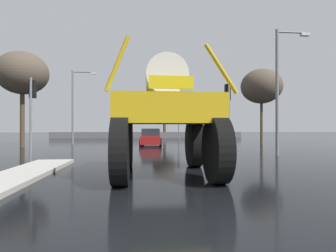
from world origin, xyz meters
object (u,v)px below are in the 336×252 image
object	(u,v)px
sedan_ahead	(151,137)
traffic_signal_near_right	(228,103)
streetlight_far_left	(75,102)
bare_tree_right	(261,86)
streetlight_near_right	(280,85)
oversize_sprayer	(165,118)
bare_tree_far_center	(165,109)
bare_tree_left	(22,74)
traffic_signal_near_left	(32,101)
traffic_signal_far_left	(179,120)

from	to	relation	value
sedan_ahead	traffic_signal_near_right	world-z (taller)	traffic_signal_near_right
streetlight_far_left	bare_tree_right	world-z (taller)	bare_tree_right
traffic_signal_near_right	bare_tree_right	distance (m)	13.33
streetlight_near_right	oversize_sprayer	bearing A→B (deg)	-142.34
bare_tree_far_center	sedan_ahead	bearing A→B (deg)	-98.46
sedan_ahead	bare_tree_left	xyz separation A→B (m)	(-10.59, -1.17, 5.33)
traffic_signal_near_left	streetlight_near_right	size ratio (longest dim) A/B	0.54
traffic_signal_far_left	sedan_ahead	bearing A→B (deg)	-114.00
traffic_signal_near_left	streetlight_far_left	world-z (taller)	streetlight_far_left
traffic_signal_near_left	bare_tree_far_center	distance (m)	28.76
traffic_signal_near_right	bare_tree_right	size ratio (longest dim) A/B	0.55
streetlight_far_left	traffic_signal_near_right	bearing A→B (deg)	-50.20
sedan_ahead	traffic_signal_near_left	size ratio (longest dim) A/B	1.05
streetlight_far_left	bare_tree_left	distance (m)	5.25
oversize_sprayer	bare_tree_left	xyz separation A→B (m)	(-10.68, 13.50, 4.07)
traffic_signal_near_right	traffic_signal_far_left	size ratio (longest dim) A/B	1.16
traffic_signal_near_right	streetlight_near_right	distance (m)	4.15
traffic_signal_near_right	traffic_signal_far_left	xyz separation A→B (m)	(-0.13, 18.59, -0.41)
sedan_ahead	bare_tree_left	distance (m)	11.92
traffic_signal_near_left	bare_tree_right	world-z (taller)	bare_tree_right
traffic_signal_near_left	traffic_signal_far_left	bearing A→B (deg)	63.00
sedan_ahead	traffic_signal_far_left	size ratio (longest dim) A/B	1.24
oversize_sprayer	sedan_ahead	distance (m)	14.72
traffic_signal_far_left	streetlight_far_left	xyz separation A→B (m)	(-10.78, -5.50, 1.56)
traffic_signal_near_right	bare_tree_far_center	distance (m)	27.51
traffic_signal_far_left	streetlight_near_right	bearing A→B (deg)	-77.55
bare_tree_left	streetlight_near_right	bearing A→B (deg)	-24.04
sedan_ahead	traffic_signal_near_right	size ratio (longest dim) A/B	1.06
traffic_signal_far_left	streetlight_far_left	size ratio (longest dim) A/B	0.48
traffic_signal_near_left	streetlight_far_left	size ratio (longest dim) A/B	0.56
oversize_sprayer	streetlight_near_right	xyz separation A→B (m)	(7.17, 5.53, 2.16)
streetlight_near_right	bare_tree_right	bearing A→B (deg)	71.33
traffic_signal_near_right	bare_tree_left	distance (m)	17.43
sedan_ahead	streetlight_near_right	size ratio (longest dim) A/B	0.57
oversize_sprayer	bare_tree_right	bearing A→B (deg)	-35.44
traffic_signal_near_right	bare_tree_far_center	xyz separation A→B (m)	(-1.15, 27.45, 1.49)
traffic_signal_near_right	bare_tree_far_center	size ratio (longest dim) A/B	0.66
sedan_ahead	streetlight_near_right	distance (m)	12.15
traffic_signal_near_right	streetlight_near_right	world-z (taller)	streetlight_near_right
bare_tree_left	bare_tree_right	world-z (taller)	bare_tree_left
sedan_ahead	streetlight_near_right	xyz separation A→B (m)	(7.25, -9.13, 3.42)
traffic_signal_near_right	bare_tree_right	world-z (taller)	bare_tree_right
oversize_sprayer	streetlight_near_right	distance (m)	9.31
streetlight_near_right	bare_tree_left	xyz separation A→B (m)	(-17.85, 7.96, 1.91)
oversize_sprayer	traffic_signal_near_left	world-z (taller)	oversize_sprayer
oversize_sprayer	sedan_ahead	bearing A→B (deg)	-0.53
streetlight_near_right	sedan_ahead	bearing A→B (deg)	128.45
streetlight_far_left	bare_tree_left	size ratio (longest dim) A/B	0.91
oversize_sprayer	bare_tree_left	world-z (taller)	bare_tree_left
oversize_sprayer	traffic_signal_near_right	size ratio (longest dim) A/B	1.36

